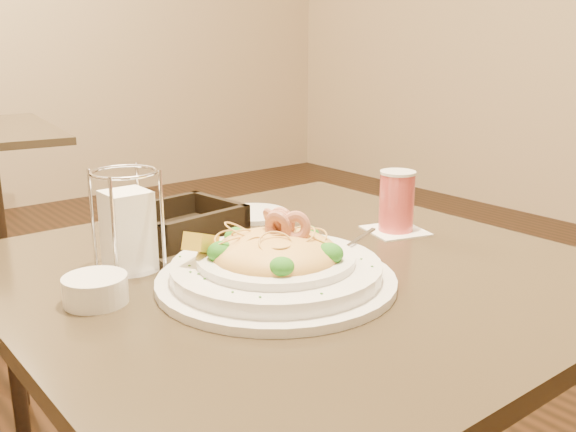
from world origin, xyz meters
TOP-DOWN VIEW (x-y plane):
  - main_table at (0.00, 0.00)m, footprint 0.90×0.90m
  - pasta_bowl at (-0.08, -0.05)m, footprint 0.40×0.36m
  - drink_glass at (0.27, 0.03)m, footprint 0.13×0.13m
  - bread_basket at (-0.06, 0.26)m, footprint 0.22×0.19m
  - napkin_caddy at (-0.22, 0.15)m, footprint 0.10×0.10m
  - side_plate at (0.12, 0.29)m, footprint 0.15×0.15m
  - butter_ramekin at (-0.31, 0.06)m, footprint 0.12×0.12m

SIDE VIEW (x-z plane):
  - main_table at x=0.00m, z-range 0.13..0.85m
  - side_plate at x=0.12m, z-range 0.71..0.72m
  - butter_ramekin at x=-0.31m, z-range 0.71..0.75m
  - bread_basket at x=-0.06m, z-range 0.71..0.76m
  - pasta_bowl at x=-0.08m, z-range 0.69..0.80m
  - drink_glass at x=0.27m, z-range 0.71..0.83m
  - napkin_caddy at x=-0.22m, z-range 0.70..0.87m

